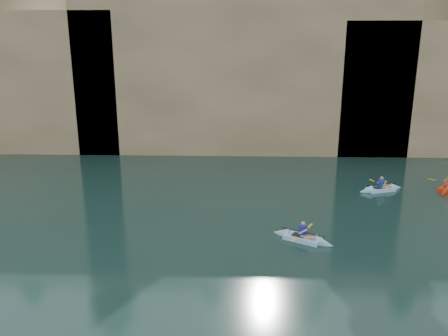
{
  "coord_description": "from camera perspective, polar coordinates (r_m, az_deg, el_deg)",
  "views": [
    {
      "loc": [
        1.81,
        -9.68,
        7.67
      ],
      "look_at": [
        1.22,
        7.24,
        3.0
      ],
      "focal_mm": 35.0,
      "sensor_mm": 36.0,
      "label": 1
    }
  ],
  "objects": [
    {
      "name": "kayaker_ltblue_mid",
      "position": [
        25.74,
        19.79,
        -2.56
      ],
      "size": [
        2.79,
        1.99,
        1.04
      ],
      "rotation": [
        0.0,
        0.0,
        0.34
      ],
      "color": "#98D7FF",
      "rests_on": "ground"
    },
    {
      "name": "cliff_slab_center",
      "position": [
        32.35,
        2.37,
        11.92
      ],
      "size": [
        24.0,
        2.4,
        11.4
      ],
      "primitive_type": "cube",
      "color": "tan",
      "rests_on": "ground"
    },
    {
      "name": "sea_cave_center",
      "position": [
        32.73,
        -8.3,
        4.57
      ],
      "size": [
        3.5,
        1.0,
        3.2
      ],
      "primitive_type": "cube",
      "color": "black",
      "rests_on": "ground"
    },
    {
      "name": "cliff",
      "position": [
        39.76,
        -0.64,
        13.01
      ],
      "size": [
        70.0,
        16.0,
        12.0
      ],
      "primitive_type": "cube",
      "color": "tan",
      "rests_on": "ground"
    },
    {
      "name": "kayaker_ltblue_near",
      "position": [
        18.47,
        10.2,
        -8.94
      ],
      "size": [
        2.61,
        1.88,
        1.04
      ],
      "rotation": [
        0.0,
        0.0,
        -0.53
      ],
      "color": "#8CC5EB",
      "rests_on": "ground"
    },
    {
      "name": "sea_cave_east",
      "position": [
        33.13,
        16.35,
        5.38
      ],
      "size": [
        5.0,
        1.0,
        4.5
      ],
      "primitive_type": "cube",
      "color": "black",
      "rests_on": "ground"
    }
  ]
}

